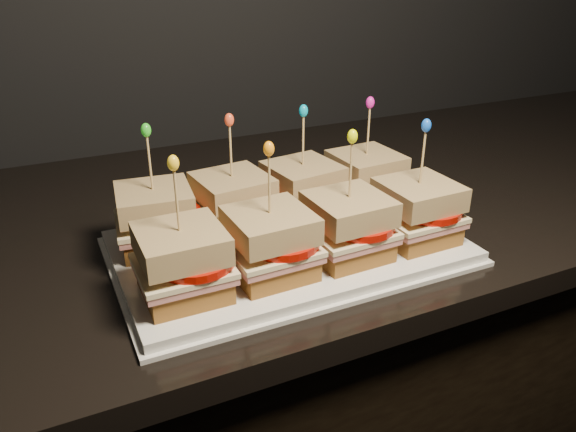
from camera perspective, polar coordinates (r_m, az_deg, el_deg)
name	(u,v)px	position (r m, az deg, el deg)	size (l,w,h in m)	color
cabinet	(291,411)	(1.17, 0.33, -19.22)	(2.61, 0.66, 0.86)	black
granite_slab	(292,206)	(0.92, 0.40, 0.99)	(2.65, 0.70, 0.03)	black
platter	(288,248)	(0.74, 0.00, -3.24)	(0.43, 0.27, 0.02)	white
platter_rim	(288,252)	(0.74, 0.00, -3.65)	(0.44, 0.28, 0.01)	white
sandwich_0_bread_bot	(158,237)	(0.74, -13.07, -2.06)	(0.09, 0.09, 0.02)	brown
sandwich_0_ham	(157,225)	(0.73, -13.19, -0.93)	(0.10, 0.09, 0.01)	#C16B66
sandwich_0_cheese	(156,220)	(0.73, -13.25, -0.43)	(0.10, 0.10, 0.01)	beige
sandwich_0_tomato	(166,215)	(0.72, -12.27, 0.09)	(0.09, 0.09, 0.01)	#AB1005
sandwich_0_bread_top	(154,201)	(0.71, -13.46, 1.54)	(0.09, 0.09, 0.03)	brown
sandwich_0_pick	(150,166)	(0.70, -13.84, 4.93)	(0.00, 0.00, 0.09)	tan
sandwich_0_frill	(146,130)	(0.68, -14.23, 8.46)	(0.01, 0.01, 0.02)	green
sandwich_1_bread_bot	(234,222)	(0.76, -5.51, -0.58)	(0.09, 0.09, 0.02)	brown
sandwich_1_ham	(233,211)	(0.75, -5.56, 0.53)	(0.10, 0.09, 0.01)	#C16B66
sandwich_1_cheese	(233,206)	(0.75, -5.59, 1.02)	(0.10, 0.10, 0.01)	beige
sandwich_1_tomato	(243,201)	(0.75, -4.59, 1.53)	(0.09, 0.09, 0.01)	#AB1005
sandwich_1_bread_top	(232,187)	(0.74, -5.68, 2.94)	(0.09, 0.09, 0.03)	brown
sandwich_1_pick	(231,154)	(0.72, -5.83, 6.26)	(0.00, 0.00, 0.09)	tan
sandwich_1_frill	(229,120)	(0.71, -5.99, 9.69)	(0.01, 0.01, 0.02)	#EB4623
sandwich_2_bread_bot	(302,208)	(0.80, 1.47, 0.80)	(0.09, 0.09, 0.02)	brown
sandwich_2_ham	(302,198)	(0.79, 1.48, 1.87)	(0.10, 0.09, 0.01)	#C16B66
sandwich_2_cheese	(303,193)	(0.79, 1.49, 2.34)	(0.10, 0.10, 0.01)	beige
sandwich_2_tomato	(312,188)	(0.78, 2.47, 2.83)	(0.09, 0.09, 0.01)	#AB1005
sandwich_2_bread_top	(303,175)	(0.78, 1.51, 4.19)	(0.09, 0.09, 0.03)	brown
sandwich_2_pick	(303,144)	(0.76, 1.55, 7.37)	(0.00, 0.00, 0.09)	tan
sandwich_2_frill	(304,111)	(0.75, 1.59, 10.65)	(0.01, 0.01, 0.02)	#0592B6
sandwich_3_bread_bot	(364,196)	(0.84, 7.76, 2.03)	(0.09, 0.09, 0.02)	brown
sandwich_3_ham	(365,186)	(0.84, 7.82, 3.05)	(0.10, 0.09, 0.01)	#C16B66
sandwich_3_cheese	(365,181)	(0.83, 7.85, 3.49)	(0.10, 0.10, 0.01)	beige
sandwich_3_tomato	(375,177)	(0.83, 8.80, 3.95)	(0.09, 0.09, 0.01)	#AB1005
sandwich_3_bread_top	(366,164)	(0.83, 7.96, 5.25)	(0.09, 0.09, 0.03)	brown
sandwich_3_pick	(368,134)	(0.81, 8.15, 8.26)	(0.00, 0.00, 0.09)	tan
sandwich_3_frill	(370,102)	(0.80, 8.35, 11.34)	(0.01, 0.01, 0.02)	#D41798
sandwich_4_bread_bot	(184,284)	(0.63, -10.48, -6.80)	(0.09, 0.09, 0.02)	brown
sandwich_4_ham	(183,271)	(0.62, -10.59, -5.53)	(0.10, 0.09, 0.01)	#C16B66
sandwich_4_cheese	(183,266)	(0.62, -10.64, -4.97)	(0.10, 0.10, 0.01)	beige
sandwich_4_tomato	(195,260)	(0.61, -9.47, -4.40)	(0.09, 0.09, 0.01)	#AB1005
sandwich_4_bread_top	(181,243)	(0.61, -10.85, -2.74)	(0.09, 0.09, 0.03)	brown
sandwich_4_pick	(177,204)	(0.59, -11.21, 1.17)	(0.00, 0.00, 0.09)	tan
sandwich_4_frill	(173,163)	(0.57, -11.59, 5.31)	(0.01, 0.01, 0.02)	yellow
sandwich_5_bread_bot	(271,264)	(0.66, -1.78, -4.87)	(0.09, 0.09, 0.02)	brown
sandwich_5_ham	(270,252)	(0.65, -1.80, -3.63)	(0.10, 0.09, 0.01)	#C16B66
sandwich_5_cheese	(270,246)	(0.65, -1.81, -3.09)	(0.10, 0.10, 0.01)	beige
sandwich_5_tomato	(282,241)	(0.64, -0.62, -2.52)	(0.09, 0.09, 0.01)	#AB1005
sandwich_5_bread_top	(270,225)	(0.63, -1.84, -0.92)	(0.09, 0.09, 0.03)	brown
sandwich_5_pick	(269,188)	(0.61, -1.90, 2.87)	(0.00, 0.00, 0.09)	tan
sandwich_5_frill	(269,149)	(0.60, -1.96, 6.84)	(0.01, 0.01, 0.02)	orange
sandwich_6_bread_bot	(347,246)	(0.70, 6.00, -3.04)	(0.09, 0.09, 0.02)	brown
sandwich_6_ham	(347,234)	(0.69, 6.06, -1.85)	(0.10, 0.09, 0.01)	#C16B66
sandwich_6_cheese	(348,229)	(0.69, 6.09, -1.33)	(0.10, 0.10, 0.01)	beige
sandwich_6_tomato	(359,224)	(0.69, 7.23, -0.79)	(0.09, 0.09, 0.01)	#AB1005
sandwich_6_bread_top	(349,209)	(0.68, 6.19, 0.73)	(0.09, 0.09, 0.03)	brown
sandwich_6_pick	(351,174)	(0.66, 6.38, 4.31)	(0.00, 0.00, 0.09)	tan
sandwich_6_frill	(352,136)	(0.64, 6.57, 8.04)	(0.01, 0.01, 0.02)	#E4F404
sandwich_7_bread_bot	(415,230)	(0.75, 12.77, -1.39)	(0.09, 0.09, 0.02)	brown
sandwich_7_ham	(416,219)	(0.75, 12.89, -0.27)	(0.10, 0.09, 0.01)	#C16B66
sandwich_7_cheese	(417,214)	(0.74, 12.94, 0.21)	(0.10, 0.10, 0.01)	beige
sandwich_7_tomato	(428,209)	(0.74, 14.01, 0.72)	(0.09, 0.09, 0.01)	#AB1005
sandwich_7_bread_top	(419,194)	(0.73, 13.15, 2.15)	(0.09, 0.09, 0.03)	brown
sandwich_7_pick	(422,161)	(0.72, 13.50, 5.48)	(0.00, 0.00, 0.09)	tan
sandwich_7_frill	(426,125)	(0.70, 13.87, 8.93)	(0.01, 0.01, 0.02)	blue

